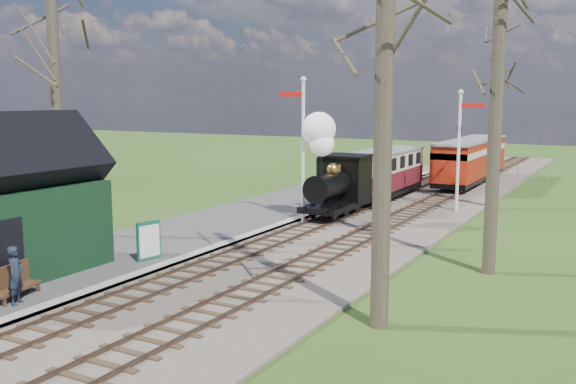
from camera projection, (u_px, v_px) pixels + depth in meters
name	position (u px, v px, depth m)	size (l,w,h in m)	color
distant_hills	(521.00, 295.00, 70.58)	(114.40, 48.00, 22.02)	#385B23
ballast_bed	(395.00, 207.00, 31.48)	(8.00, 60.00, 0.10)	brown
track_near	(370.00, 203.00, 32.09)	(1.60, 60.00, 0.15)	brown
track_far	(421.00, 208.00, 30.86)	(1.60, 60.00, 0.15)	brown
platform	(222.00, 224.00, 26.81)	(5.00, 44.00, 0.20)	#474442
coping_strip	(269.00, 230.00, 25.72)	(0.40, 44.00, 0.21)	#B2AD9E
semaphore_near	(302.00, 139.00, 26.73)	(1.22, 0.24, 6.22)	silver
semaphore_far	(461.00, 141.00, 29.54)	(1.22, 0.24, 5.72)	silver
bare_trees	(275.00, 102.00, 20.38)	(15.51, 22.39, 12.00)	#382D23
fence_line	(450.00, 168.00, 44.03)	(12.60, 0.08, 1.00)	slate
locomotive	(335.00, 172.00, 28.08)	(1.83, 4.27, 4.57)	black
coach	(383.00, 171.00, 33.42)	(2.13, 7.32, 2.25)	black
red_carriage_a	(460.00, 164.00, 37.02)	(2.16, 5.34, 2.27)	black
red_carriage_b	(481.00, 156.00, 41.79)	(2.16, 5.34, 2.27)	black
sign_board	(149.00, 241.00, 20.44)	(0.30, 0.85, 1.26)	#104C39
bench	(12.00, 283.00, 16.60)	(0.79, 1.60, 0.88)	#422917
person	(16.00, 275.00, 16.07)	(0.54, 0.36, 1.49)	#1A1F2F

